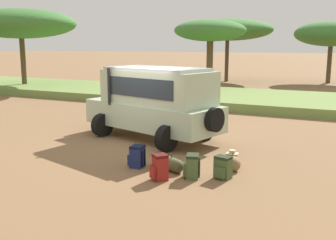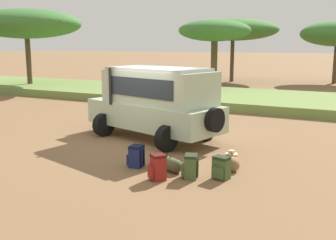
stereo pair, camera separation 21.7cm
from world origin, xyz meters
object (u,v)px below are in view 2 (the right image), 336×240
object	(u,v)px
backpack_outermost	(136,156)
acacia_tree_centre_back	(215,31)
safari_vehicle	(156,101)
acacia_tree_left_mid	(233,30)
backpack_beside_front_wheel	(221,168)
backpack_near_rear_wheel	(158,167)
acacia_tree_far_left	(26,24)
backpack_cluster_center	(190,167)
duffel_bag_soft_canvas	(169,163)
duffel_bag_low_black_case	(232,161)

from	to	relation	value
backpack_outermost	acacia_tree_centre_back	size ratio (longest dim) A/B	0.12
safari_vehicle	acacia_tree_centre_back	bearing A→B (deg)	102.32
backpack_outermost	acacia_tree_left_mid	world-z (taller)	acacia_tree_left_mid
backpack_beside_front_wheel	backpack_near_rear_wheel	size ratio (longest dim) A/B	0.87
safari_vehicle	acacia_tree_left_mid	bearing A→B (deg)	101.72
acacia_tree_far_left	acacia_tree_left_mid	world-z (taller)	acacia_tree_far_left
backpack_beside_front_wheel	acacia_tree_centre_back	bearing A→B (deg)	111.47
backpack_cluster_center	duffel_bag_soft_canvas	xyz separation A→B (m)	(-0.75, 0.32, -0.11)
backpack_cluster_center	duffel_bag_low_black_case	bearing A→B (deg)	62.71
backpack_beside_front_wheel	acacia_tree_left_mid	distance (m)	26.40
backpack_near_rear_wheel	backpack_cluster_center	bearing A→B (deg)	36.49
safari_vehicle	duffel_bag_low_black_case	size ratio (longest dim) A/B	6.05
duffel_bag_low_black_case	acacia_tree_centre_back	distance (m)	16.62
acacia_tree_far_left	acacia_tree_left_mid	distance (m)	16.85
duffel_bag_low_black_case	acacia_tree_far_left	size ratio (longest dim) A/B	0.11
backpack_outermost	duffel_bag_low_black_case	size ratio (longest dim) A/B	0.64
backpack_cluster_center	backpack_beside_front_wheel	bearing A→B (deg)	23.87
backpack_beside_front_wheel	backpack_cluster_center	world-z (taller)	backpack_cluster_center
acacia_tree_centre_back	acacia_tree_far_left	bearing A→B (deg)	-162.30
safari_vehicle	backpack_near_rear_wheel	bearing A→B (deg)	-60.33
backpack_outermost	acacia_tree_centre_back	world-z (taller)	acacia_tree_centre_back
duffel_bag_low_black_case	acacia_tree_far_left	world-z (taller)	acacia_tree_far_left
acacia_tree_left_mid	duffel_bag_low_black_case	bearing A→B (deg)	-71.67
acacia_tree_left_mid	safari_vehicle	bearing A→B (deg)	-78.28
duffel_bag_low_black_case	acacia_tree_far_left	distance (m)	22.11
duffel_bag_soft_canvas	acacia_tree_centre_back	bearing A→B (deg)	106.90
backpack_near_rear_wheel	duffel_bag_soft_canvas	distance (m)	0.81
backpack_beside_front_wheel	duffel_bag_low_black_case	xyz separation A→B (m)	(-0.04, 0.93, -0.09)
duffel_bag_low_black_case	duffel_bag_soft_canvas	size ratio (longest dim) A/B	1.02
duffel_bag_low_black_case	backpack_near_rear_wheel	bearing A→B (deg)	-126.78
backpack_beside_front_wheel	acacia_tree_far_left	xyz separation A→B (m)	(-18.74, 11.87, 4.34)
backpack_cluster_center	safari_vehicle	bearing A→B (deg)	130.43
acacia_tree_far_left	acacia_tree_left_mid	bearing A→B (deg)	50.20
backpack_near_rear_wheel	acacia_tree_centre_back	distance (m)	17.75
backpack_cluster_center	acacia_tree_centre_back	bearing A→B (deg)	109.00
backpack_cluster_center	backpack_near_rear_wheel	bearing A→B (deg)	-143.51
backpack_cluster_center	acacia_tree_centre_back	size ratio (longest dim) A/B	0.12
backpack_near_rear_wheel	backpack_outermost	distance (m)	1.19
backpack_beside_front_wheel	backpack_cluster_center	distance (m)	0.74
backpack_near_rear_wheel	acacia_tree_far_left	size ratio (longest dim) A/B	0.08
backpack_outermost	duffel_bag_soft_canvas	size ratio (longest dim) A/B	0.65
acacia_tree_far_left	backpack_near_rear_wheel	bearing A→B (deg)	-35.96
backpack_cluster_center	backpack_outermost	world-z (taller)	backpack_cluster_center
safari_vehicle	backpack_cluster_center	world-z (taller)	safari_vehicle
backpack_beside_front_wheel	acacia_tree_left_mid	world-z (taller)	acacia_tree_left_mid
backpack_outermost	acacia_tree_far_left	bearing A→B (deg)	143.85
backpack_outermost	duffel_bag_low_black_case	distance (m)	2.51
backpack_cluster_center	acacia_tree_left_mid	distance (m)	26.48
backpack_cluster_center	backpack_near_rear_wheel	world-z (taller)	backpack_near_rear_wheel
safari_vehicle	backpack_near_rear_wheel	size ratio (longest dim) A/B	8.72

